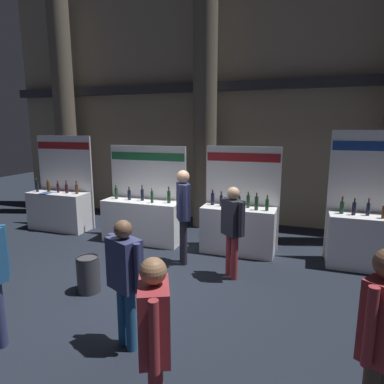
{
  "coord_description": "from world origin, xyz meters",
  "views": [
    {
      "loc": [
        2.56,
        -4.67,
        2.65
      ],
      "look_at": [
        0.46,
        1.41,
        1.38
      ],
      "focal_mm": 31.22,
      "sensor_mm": 36.0,
      "label": 1
    }
  ],
  "objects_px": {
    "visitor_7": "(125,273)",
    "exhibitor_booth_3": "(372,236)",
    "trash_bin": "(89,274)",
    "exhibitor_booth_1": "(143,217)",
    "exhibitor_booth_2": "(239,225)",
    "visitor_3": "(183,209)",
    "exhibitor_booth_0": "(60,206)",
    "visitor_6": "(233,224)",
    "visitor_0": "(381,336)",
    "visitor_4": "(155,334)"
  },
  "relations": [
    {
      "from": "exhibitor_booth_2",
      "to": "trash_bin",
      "type": "distance_m",
      "value": 3.22
    },
    {
      "from": "exhibitor_booth_2",
      "to": "visitor_6",
      "type": "relative_size",
      "value": 1.36
    },
    {
      "from": "exhibitor_booth_0",
      "to": "visitor_3",
      "type": "height_order",
      "value": "exhibitor_booth_0"
    },
    {
      "from": "exhibitor_booth_1",
      "to": "trash_bin",
      "type": "bearing_deg",
      "value": -83.18
    },
    {
      "from": "exhibitor_booth_2",
      "to": "exhibitor_booth_3",
      "type": "height_order",
      "value": "exhibitor_booth_3"
    },
    {
      "from": "exhibitor_booth_2",
      "to": "exhibitor_booth_1",
      "type": "bearing_deg",
      "value": -178.98
    },
    {
      "from": "exhibitor_booth_1",
      "to": "trash_bin",
      "type": "relative_size",
      "value": 3.71
    },
    {
      "from": "trash_bin",
      "to": "visitor_0",
      "type": "xyz_separation_m",
      "value": [
        3.86,
        -1.54,
        0.74
      ]
    },
    {
      "from": "trash_bin",
      "to": "visitor_0",
      "type": "bearing_deg",
      "value": -21.68
    },
    {
      "from": "visitor_3",
      "to": "visitor_6",
      "type": "distance_m",
      "value": 1.08
    },
    {
      "from": "visitor_0",
      "to": "visitor_6",
      "type": "xyz_separation_m",
      "value": [
        -1.78,
        2.81,
        -0.06
      ]
    },
    {
      "from": "trash_bin",
      "to": "exhibitor_booth_2",
      "type": "bearing_deg",
      "value": 52.66
    },
    {
      "from": "visitor_4",
      "to": "exhibitor_booth_0",
      "type": "bearing_deg",
      "value": 21.48
    },
    {
      "from": "exhibitor_booth_1",
      "to": "exhibitor_booth_2",
      "type": "xyz_separation_m",
      "value": [
        2.24,
        0.04,
        0.01
      ]
    },
    {
      "from": "exhibitor_booth_0",
      "to": "exhibitor_booth_3",
      "type": "xyz_separation_m",
      "value": [
        7.27,
        -0.12,
        0.03
      ]
    },
    {
      "from": "trash_bin",
      "to": "visitor_3",
      "type": "xyz_separation_m",
      "value": [
        1.05,
        1.58,
        0.8
      ]
    },
    {
      "from": "exhibitor_booth_3",
      "to": "visitor_3",
      "type": "distance_m",
      "value": 3.59
    },
    {
      "from": "exhibitor_booth_2",
      "to": "visitor_4",
      "type": "xyz_separation_m",
      "value": [
        0.2,
        -4.55,
        0.4
      ]
    },
    {
      "from": "exhibitor_booth_3",
      "to": "visitor_6",
      "type": "distance_m",
      "value": 2.73
    },
    {
      "from": "visitor_0",
      "to": "visitor_3",
      "type": "relative_size",
      "value": 0.95
    },
    {
      "from": "exhibitor_booth_2",
      "to": "trash_bin",
      "type": "relative_size",
      "value": 3.76
    },
    {
      "from": "visitor_6",
      "to": "visitor_7",
      "type": "xyz_separation_m",
      "value": [
        -0.79,
        -2.3,
        -0.02
      ]
    },
    {
      "from": "visitor_7",
      "to": "exhibitor_booth_3",
      "type": "bearing_deg",
      "value": 72.91
    },
    {
      "from": "exhibitor_booth_1",
      "to": "exhibitor_booth_3",
      "type": "height_order",
      "value": "exhibitor_booth_3"
    },
    {
      "from": "exhibitor_booth_2",
      "to": "visitor_0",
      "type": "relative_size",
      "value": 1.27
    },
    {
      "from": "exhibitor_booth_1",
      "to": "trash_bin",
      "type": "distance_m",
      "value": 2.54
    },
    {
      "from": "visitor_3",
      "to": "exhibitor_booth_2",
      "type": "bearing_deg",
      "value": -73.49
    },
    {
      "from": "exhibitor_booth_0",
      "to": "exhibitor_booth_1",
      "type": "distance_m",
      "value": 2.5
    },
    {
      "from": "exhibitor_booth_3",
      "to": "visitor_0",
      "type": "relative_size",
      "value": 1.47
    },
    {
      "from": "exhibitor_booth_3",
      "to": "visitor_6",
      "type": "bearing_deg",
      "value": -151.95
    },
    {
      "from": "exhibitor_booth_0",
      "to": "visitor_6",
      "type": "relative_size",
      "value": 1.47
    },
    {
      "from": "trash_bin",
      "to": "exhibitor_booth_0",
      "type": "bearing_deg",
      "value": 136.36
    },
    {
      "from": "visitor_4",
      "to": "visitor_6",
      "type": "bearing_deg",
      "value": -24.05
    },
    {
      "from": "exhibitor_booth_0",
      "to": "visitor_0",
      "type": "height_order",
      "value": "exhibitor_booth_0"
    },
    {
      "from": "exhibitor_booth_2",
      "to": "visitor_0",
      "type": "xyz_separation_m",
      "value": [
        1.92,
        -4.08,
        0.46
      ]
    },
    {
      "from": "trash_bin",
      "to": "visitor_0",
      "type": "height_order",
      "value": "visitor_0"
    },
    {
      "from": "exhibitor_booth_1",
      "to": "exhibitor_booth_3",
      "type": "xyz_separation_m",
      "value": [
        4.78,
        0.04,
        0.06
      ]
    },
    {
      "from": "exhibitor_booth_3",
      "to": "exhibitor_booth_1",
      "type": "bearing_deg",
      "value": -179.54
    },
    {
      "from": "exhibitor_booth_3",
      "to": "visitor_7",
      "type": "distance_m",
      "value": 4.79
    },
    {
      "from": "exhibitor_booth_0",
      "to": "visitor_0",
      "type": "bearing_deg",
      "value": -32.25
    },
    {
      "from": "exhibitor_booth_3",
      "to": "trash_bin",
      "type": "bearing_deg",
      "value": -150.36
    },
    {
      "from": "exhibitor_booth_0",
      "to": "visitor_6",
      "type": "bearing_deg",
      "value": -15.94
    },
    {
      "from": "visitor_7",
      "to": "trash_bin",
      "type": "bearing_deg",
      "value": 166.25
    },
    {
      "from": "visitor_3",
      "to": "exhibitor_booth_3",
      "type": "bearing_deg",
      "value": -105.0
    },
    {
      "from": "exhibitor_booth_0",
      "to": "trash_bin",
      "type": "height_order",
      "value": "exhibitor_booth_0"
    },
    {
      "from": "exhibitor_booth_0",
      "to": "visitor_7",
      "type": "xyz_separation_m",
      "value": [
        4.09,
        -3.69,
        0.36
      ]
    },
    {
      "from": "exhibitor_booth_1",
      "to": "trash_bin",
      "type": "height_order",
      "value": "exhibitor_booth_1"
    },
    {
      "from": "exhibitor_booth_2",
      "to": "exhibitor_booth_3",
      "type": "distance_m",
      "value": 2.53
    },
    {
      "from": "exhibitor_booth_3",
      "to": "visitor_4",
      "type": "bearing_deg",
      "value": -117.14
    },
    {
      "from": "visitor_7",
      "to": "visitor_4",
      "type": "bearing_deg",
      "value": -24.48
    }
  ]
}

